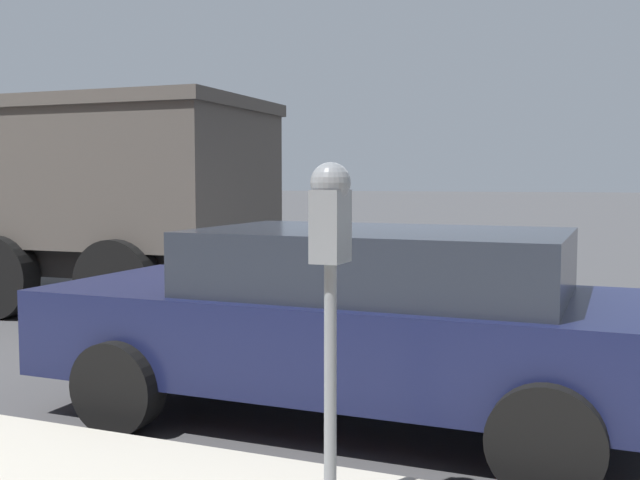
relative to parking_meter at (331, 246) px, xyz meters
The scene contains 4 objects.
ground_plane 3.10m from the parking_meter, 10.23° to the left, with size 220.00×220.00×0.00m, color #424244.
parking_meter is the anchor object (origin of this frame).
car_navy 1.92m from the parking_meter, 14.08° to the left, with size 2.00×4.51×1.37m.
dump_truck 8.34m from the parking_meter, 53.00° to the left, with size 2.91×7.12×3.03m.
Camera 1 is at (-5.95, -1.75, 1.72)m, focal length 42.00 mm.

